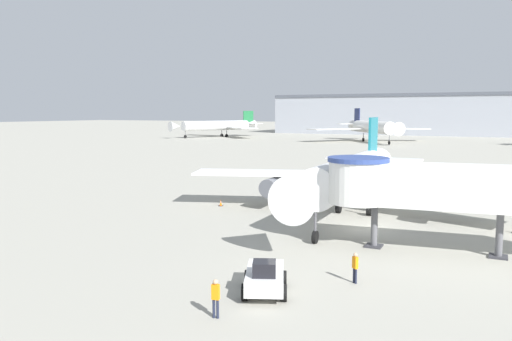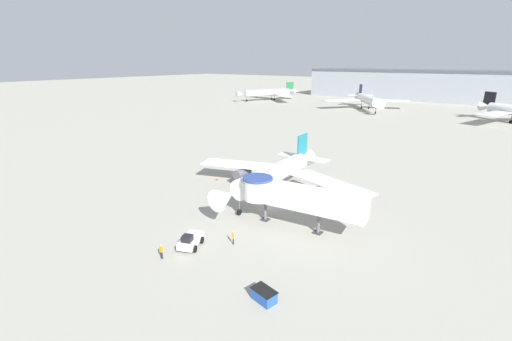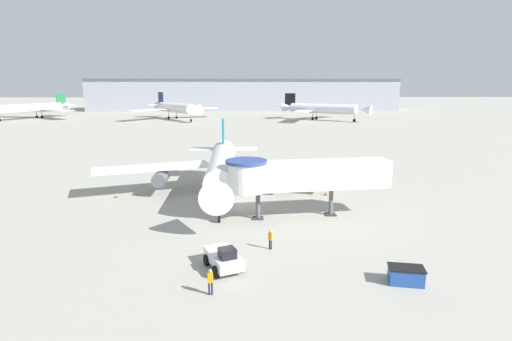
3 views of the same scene
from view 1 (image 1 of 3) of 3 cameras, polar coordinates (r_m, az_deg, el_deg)
ground_plane at (r=40.06m, az=11.44°, el=-6.51°), size 800.00×800.00×0.00m
main_airplane at (r=43.50m, az=10.74°, el=-0.59°), size 31.86×25.73×8.54m
jet_bridge at (r=34.03m, az=20.06°, el=-1.64°), size 16.79×5.08×6.05m
pushback_tug_white at (r=25.50m, az=1.02°, el=-12.10°), size 3.18×4.22×1.90m
traffic_cone_port_wing at (r=48.57m, az=-4.05°, el=-3.72°), size 0.37×0.37×0.61m
traffic_cone_near_nose at (r=28.09m, az=2.10°, el=-11.42°), size 0.42×0.42×0.70m
ground_crew_marshaller at (r=22.69m, az=-4.64°, el=-14.08°), size 0.36×0.24×1.77m
ground_crew_wing_walker at (r=27.44m, az=11.26°, el=-10.61°), size 0.36×0.34×1.66m
background_jet_navy_tail at (r=156.16m, az=13.08°, el=4.86°), size 34.07×32.69×10.30m
background_jet_green_tail at (r=182.23m, az=-4.29°, el=5.15°), size 36.39×35.34×9.51m
terminal_building at (r=212.97m, az=23.95°, el=5.88°), size 159.22×28.48×16.30m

